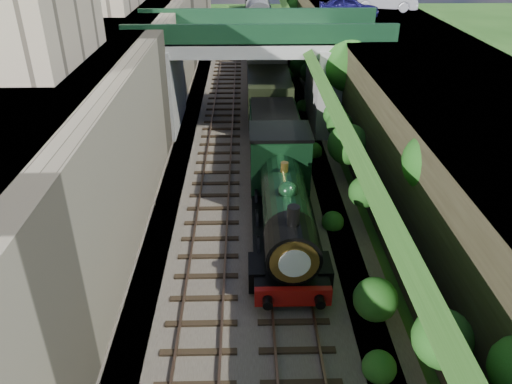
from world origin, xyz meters
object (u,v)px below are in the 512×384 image
object	(u,v)px
road_bridge	(265,67)
tree	(348,65)
locomotive	(284,202)
car_blue	(349,7)
tender	(274,141)

from	to	relation	value
road_bridge	tree	bearing A→B (deg)	-21.81
tree	locomotive	world-z (taller)	tree
car_blue	tender	bearing A→B (deg)	159.59
tree	tender	world-z (taller)	tree
car_blue	road_bridge	bearing A→B (deg)	136.19
tree	tender	distance (m)	7.25
road_bridge	tender	size ratio (longest dim) A/B	2.67
road_bridge	car_blue	world-z (taller)	car_blue
locomotive	tender	world-z (taller)	locomotive
locomotive	road_bridge	bearing A→B (deg)	91.05
car_blue	tender	xyz separation A→B (m)	(-5.89, -11.73, -5.36)
road_bridge	tree	size ratio (longest dim) A/B	2.42
road_bridge	car_blue	xyz separation A→B (m)	(6.14, 5.15, 2.91)
car_blue	tender	distance (m)	14.18
tender	car_blue	bearing A→B (deg)	63.35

